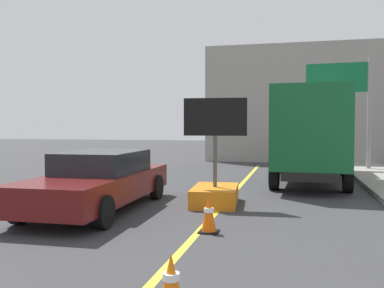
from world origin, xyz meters
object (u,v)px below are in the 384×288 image
at_px(arrow_board_trailer, 215,186).
at_px(box_truck, 311,133).
at_px(highway_guide_sign, 351,94).
at_px(traffic_cone_mid_lane, 171,281).
at_px(traffic_cone_far_lane, 209,213).
at_px(pickup_car, 99,180).

bearing_deg(arrow_board_trailer, box_truck, 62.11).
height_order(arrow_board_trailer, highway_guide_sign, highway_guide_sign).
relative_size(box_truck, highway_guide_sign, 1.42).
relative_size(traffic_cone_mid_lane, traffic_cone_far_lane, 0.82).
relative_size(arrow_board_trailer, traffic_cone_far_lane, 3.64).
distance_m(highway_guide_sign, traffic_cone_far_lane, 13.11).
bearing_deg(pickup_car, arrow_board_trailer, 26.48).
bearing_deg(highway_guide_sign, box_truck, -111.99).
xyz_separation_m(box_truck, traffic_cone_mid_lane, (-1.87, -10.87, -1.45)).
distance_m(pickup_car, traffic_cone_far_lane, 3.36).
bearing_deg(box_truck, pickup_car, -130.13).
distance_m(arrow_board_trailer, box_truck, 5.53).
xyz_separation_m(arrow_board_trailer, pickup_car, (-2.57, -1.28, 0.22)).
relative_size(pickup_car, highway_guide_sign, 1.05).
distance_m(traffic_cone_mid_lane, traffic_cone_far_lane, 3.32).
relative_size(arrow_board_trailer, box_truck, 0.38).
relative_size(highway_guide_sign, traffic_cone_mid_lane, 8.21).
bearing_deg(box_truck, traffic_cone_mid_lane, -99.76).
xyz_separation_m(pickup_car, highway_guide_sign, (6.93, 10.60, 2.72)).
relative_size(box_truck, traffic_cone_mid_lane, 11.64).
bearing_deg(highway_guide_sign, arrow_board_trailer, -115.07).
height_order(arrow_board_trailer, box_truck, box_truck).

